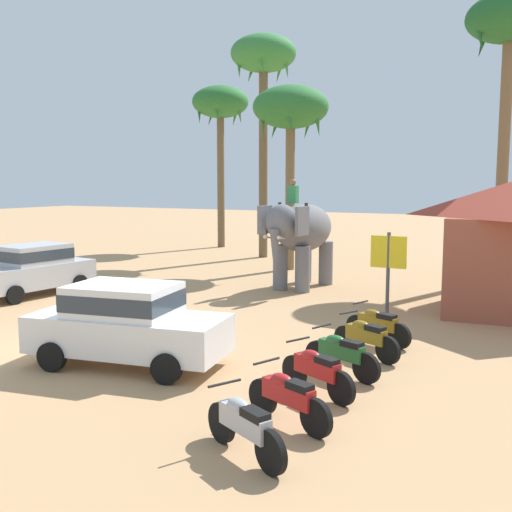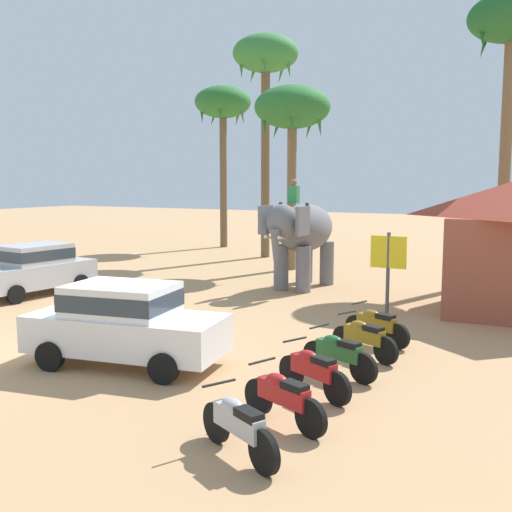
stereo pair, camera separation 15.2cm
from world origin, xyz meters
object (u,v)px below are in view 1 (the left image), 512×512
Objects in this scene: elephant_with_mahout at (301,233)px; motorcycle_far_in_row at (366,337)px; palm_tree_behind_elephant at (263,63)px; motorcycle_mid_row at (317,370)px; car_sedan_foreground at (127,321)px; motorcycle_end_of_row at (377,325)px; signboard_yellow at (388,258)px; palm_tree_left_of_road at (291,112)px; palm_tree_far_back at (510,30)px; motorcycle_fourth_in_row at (341,353)px; palm_tree_near_hut at (220,107)px; car_parked_far_side at (32,268)px; motorcycle_nearest_camera at (245,425)px; motorcycle_second_in_row at (288,397)px.

elephant_with_mahout is 2.33× the size of motorcycle_far_in_row.
motorcycle_mid_row is at bearing -60.42° from palm_tree_behind_elephant.
car_sedan_foreground is 2.51× the size of motorcycle_end_of_row.
motorcycle_mid_row is 6.89m from signboard_yellow.
palm_tree_left_of_road is 3.25× the size of signboard_yellow.
motorcycle_fourth_in_row is at bearing -96.11° from palm_tree_far_back.
signboard_yellow is (4.00, -3.12, -0.30)m from elephant_with_mahout.
palm_tree_far_back is (6.08, 5.18, 7.35)m from elephant_with_mahout.
car_parked_far_side is at bearing -82.69° from palm_tree_near_hut.
motorcycle_nearest_camera is 0.98× the size of motorcycle_far_in_row.
elephant_with_mahout is 0.36× the size of palm_tree_behind_elephant.
palm_tree_far_back reaches higher than signboard_yellow.
motorcycle_far_in_row is at bearing 90.07° from motorcycle_second_in_row.
palm_tree_behind_elephant is 5.50m from palm_tree_near_hut.
motorcycle_nearest_camera is 5.35m from motorcycle_far_in_row.
motorcycle_mid_row is (4.57, -9.88, -1.53)m from elephant_with_mahout.
palm_tree_behind_elephant is at bearing 125.39° from elephant_with_mahout.
motorcycle_second_in_row is at bearing -65.79° from palm_tree_left_of_road.
motorcycle_mid_row is 21.71m from palm_tree_behind_elephant.
motorcycle_far_in_row is (0.05, 1.42, 0.00)m from motorcycle_fourth_in_row.
motorcycle_end_of_row is (-0.02, 6.57, 0.00)m from motorcycle_nearest_camera.
elephant_with_mahout is at bearing 127.10° from motorcycle_end_of_row.
car_parked_far_side is at bearing 164.70° from motorcycle_fourth_in_row.
elephant_with_mahout is 1.64× the size of signboard_yellow.
elephant_with_mahout reaches higher than motorcycle_nearest_camera.
signboard_yellow is at bearing 98.98° from motorcycle_far_in_row.
car_sedan_foreground reaches higher than motorcycle_second_in_row.
motorcycle_second_in_row is 0.19× the size of palm_tree_near_hut.
car_parked_far_side is 14.04m from motorcycle_nearest_camera.
motorcycle_far_in_row is at bearing -81.02° from signboard_yellow.
palm_tree_far_back reaches higher than motorcycle_nearest_camera.
palm_tree_left_of_road is 8.80m from palm_tree_far_back.
motorcycle_mid_row is 0.15× the size of palm_tree_behind_elephant.
palm_tree_near_hut reaches higher than motorcycle_far_in_row.
palm_tree_near_hut is at bearing 128.72° from motorcycle_far_in_row.
motorcycle_fourth_in_row is at bearing 91.28° from motorcycle_second_in_row.
motorcycle_far_in_row is (0.08, 2.64, 0.00)m from motorcycle_mid_row.
motorcycle_far_in_row is (4.65, -7.24, -1.53)m from elephant_with_mahout.
motorcycle_far_in_row is at bearing -57.29° from elephant_with_mahout.
motorcycle_second_in_row is 0.99× the size of motorcycle_fourth_in_row.
elephant_with_mahout reaches higher than car_parked_far_side.
car_parked_far_side is at bearing 153.86° from motorcycle_second_in_row.
elephant_with_mahout reaches higher than motorcycle_mid_row.
motorcycle_end_of_row is (4.56, -6.03, -1.53)m from elephant_with_mahout.
motorcycle_end_of_row is (-0.01, 3.86, 0.00)m from motorcycle_mid_row.
motorcycle_fourth_in_row is (0.03, 1.22, 0.00)m from motorcycle_mid_row.
motorcycle_mid_row is 16.66m from palm_tree_left_of_road.
car_sedan_foreground is 1.10× the size of elephant_with_mahout.
palm_tree_far_back reaches higher than motorcycle_mid_row.
motorcycle_fourth_in_row is at bearing 17.64° from car_sedan_foreground.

